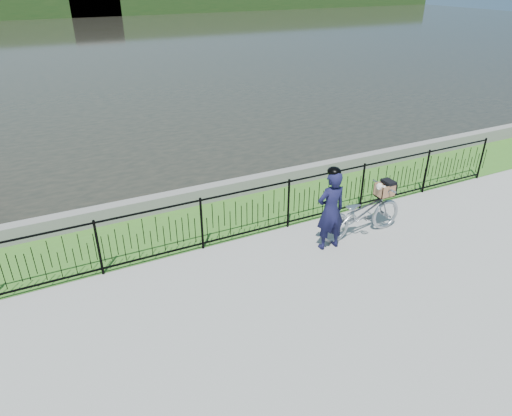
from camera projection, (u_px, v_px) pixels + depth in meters
ground at (284, 277)px, 8.49m from camera, size 120.00×120.00×0.00m
grass_strip at (229, 217)px, 10.55m from camera, size 60.00×2.00×0.01m
water at (70, 46)px, 34.68m from camera, size 120.00×120.00×0.00m
quay_wall at (212, 192)px, 11.25m from camera, size 60.00×0.30×0.40m
fence at (247, 213)px, 9.49m from camera, size 14.00×0.06×1.15m
far_treeline at (40, 4)px, 55.42m from camera, size 120.00×6.00×3.00m
far_building_right at (93, 2)px, 56.55m from camera, size 6.00×3.00×3.20m
bicycle_rig at (362, 212)px, 9.60m from camera, size 2.02×0.71×1.17m
cyclist at (331, 210)px, 9.01m from camera, size 0.63×0.43×1.76m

